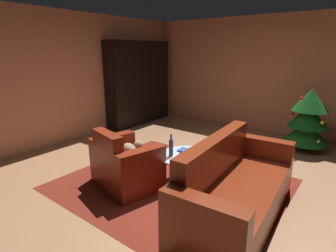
{
  "coord_description": "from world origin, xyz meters",
  "views": [
    {
      "loc": [
        1.9,
        -3.1,
        1.88
      ],
      "look_at": [
        -0.47,
        0.01,
        0.76
      ],
      "focal_mm": 28.42,
      "sensor_mm": 36.0,
      "label": 1
    }
  ],
  "objects_px": {
    "decorated_tree": "(308,119)",
    "couch_red": "(235,191)",
    "book_stack_on_table": "(186,153)",
    "coffee_table": "(186,157)",
    "bottle_on_table": "(171,147)",
    "armchair_red": "(125,165)",
    "bookshelf_unit": "(143,83)"
  },
  "relations": [
    {
      "from": "armchair_red",
      "to": "decorated_tree",
      "type": "xyz_separation_m",
      "value": [
        1.75,
        3.15,
        0.31
      ]
    },
    {
      "from": "armchair_red",
      "to": "couch_red",
      "type": "xyz_separation_m",
      "value": [
        1.55,
        0.25,
        0.01
      ]
    },
    {
      "from": "coffee_table",
      "to": "decorated_tree",
      "type": "distance_m",
      "value": 2.81
    },
    {
      "from": "bookshelf_unit",
      "to": "armchair_red",
      "type": "height_order",
      "value": "bookshelf_unit"
    },
    {
      "from": "armchair_red",
      "to": "bottle_on_table",
      "type": "xyz_separation_m",
      "value": [
        0.5,
        0.42,
        0.26
      ]
    },
    {
      "from": "bookshelf_unit",
      "to": "couch_red",
      "type": "height_order",
      "value": "bookshelf_unit"
    },
    {
      "from": "coffee_table",
      "to": "bottle_on_table",
      "type": "bearing_deg",
      "value": -138.42
    },
    {
      "from": "book_stack_on_table",
      "to": "bottle_on_table",
      "type": "bearing_deg",
      "value": -148.15
    },
    {
      "from": "book_stack_on_table",
      "to": "decorated_tree",
      "type": "relative_size",
      "value": 0.18
    },
    {
      "from": "couch_red",
      "to": "book_stack_on_table",
      "type": "distance_m",
      "value": 0.93
    },
    {
      "from": "couch_red",
      "to": "bottle_on_table",
      "type": "distance_m",
      "value": 1.09
    },
    {
      "from": "couch_red",
      "to": "book_stack_on_table",
      "type": "bearing_deg",
      "value": 161.88
    },
    {
      "from": "book_stack_on_table",
      "to": "bookshelf_unit",
      "type": "bearing_deg",
      "value": 141.83
    },
    {
      "from": "coffee_table",
      "to": "book_stack_on_table",
      "type": "bearing_deg",
      "value": -52.98
    },
    {
      "from": "bottle_on_table",
      "to": "coffee_table",
      "type": "bearing_deg",
      "value": 41.58
    },
    {
      "from": "bookshelf_unit",
      "to": "coffee_table",
      "type": "height_order",
      "value": "bookshelf_unit"
    },
    {
      "from": "couch_red",
      "to": "bottle_on_table",
      "type": "height_order",
      "value": "couch_red"
    },
    {
      "from": "coffee_table",
      "to": "decorated_tree",
      "type": "height_order",
      "value": "decorated_tree"
    },
    {
      "from": "decorated_tree",
      "to": "couch_red",
      "type": "bearing_deg",
      "value": -93.91
    },
    {
      "from": "bottle_on_table",
      "to": "decorated_tree",
      "type": "height_order",
      "value": "decorated_tree"
    },
    {
      "from": "coffee_table",
      "to": "decorated_tree",
      "type": "bearing_deg",
      "value": 67.26
    },
    {
      "from": "couch_red",
      "to": "coffee_table",
      "type": "xyz_separation_m",
      "value": [
        -0.89,
        0.31,
        0.09
      ]
    },
    {
      "from": "couch_red",
      "to": "coffee_table",
      "type": "height_order",
      "value": "couch_red"
    },
    {
      "from": "bookshelf_unit",
      "to": "couch_red",
      "type": "distance_m",
      "value": 4.58
    },
    {
      "from": "coffee_table",
      "to": "couch_red",
      "type": "bearing_deg",
      "value": -19.39
    },
    {
      "from": "armchair_red",
      "to": "couch_red",
      "type": "distance_m",
      "value": 1.57
    },
    {
      "from": "armchair_red",
      "to": "coffee_table",
      "type": "height_order",
      "value": "armchair_red"
    },
    {
      "from": "armchair_red",
      "to": "bottle_on_table",
      "type": "relative_size",
      "value": 3.46
    },
    {
      "from": "bookshelf_unit",
      "to": "coffee_table",
      "type": "bearing_deg",
      "value": -38.02
    },
    {
      "from": "coffee_table",
      "to": "bottle_on_table",
      "type": "xyz_separation_m",
      "value": [
        -0.16,
        -0.14,
        0.16
      ]
    },
    {
      "from": "book_stack_on_table",
      "to": "bottle_on_table",
      "type": "distance_m",
      "value": 0.23
    },
    {
      "from": "bookshelf_unit",
      "to": "coffee_table",
      "type": "xyz_separation_m",
      "value": [
        2.85,
        -2.23,
        -0.65
      ]
    }
  ]
}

